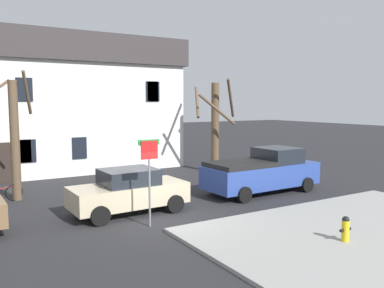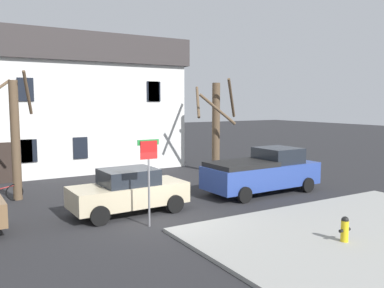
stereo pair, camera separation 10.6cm
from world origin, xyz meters
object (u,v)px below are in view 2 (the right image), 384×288
(car_beige_sedan, at_px, (129,191))
(street_sign_pole, at_px, (149,166))
(fire_hydrant, at_px, (345,229))
(tree_bare_mid, at_px, (13,133))
(pickup_truck_blue, at_px, (263,171))
(tree_bare_far, at_px, (216,124))
(building_main, at_px, (54,103))
(bicycle_leaning, at_px, (1,194))

(car_beige_sedan, xyz_separation_m, street_sign_pole, (-0.04, -1.92, 1.20))
(fire_hydrant, bearing_deg, street_sign_pole, 132.40)
(tree_bare_mid, height_order, pickup_truck_blue, tree_bare_mid)
(pickup_truck_blue, bearing_deg, tree_bare_mid, 156.39)
(tree_bare_far, xyz_separation_m, car_beige_sedan, (-7.75, -5.67, -2.03))
(building_main, distance_m, bicycle_leaning, 9.38)
(fire_hydrant, bearing_deg, tree_bare_mid, 124.57)
(pickup_truck_blue, bearing_deg, bicycle_leaning, 158.65)
(tree_bare_mid, height_order, bicycle_leaning, tree_bare_mid)
(car_beige_sedan, bearing_deg, street_sign_pole, -91.08)
(pickup_truck_blue, relative_size, fire_hydrant, 7.50)
(building_main, relative_size, car_beige_sedan, 3.48)
(car_beige_sedan, bearing_deg, pickup_truck_blue, 0.51)
(car_beige_sedan, distance_m, fire_hydrant, 7.61)
(bicycle_leaning, bearing_deg, building_main, 63.43)
(building_main, height_order, bicycle_leaning, building_main)
(tree_bare_mid, bearing_deg, building_main, 66.37)
(tree_bare_mid, bearing_deg, pickup_truck_blue, -23.61)
(tree_bare_mid, bearing_deg, fire_hydrant, -55.43)
(building_main, relative_size, bicycle_leaning, 8.69)
(tree_bare_far, bearing_deg, fire_hydrant, -106.91)
(tree_bare_mid, relative_size, pickup_truck_blue, 1.07)
(street_sign_pole, bearing_deg, building_main, 90.34)
(tree_bare_far, xyz_separation_m, bicycle_leaning, (-11.72, -1.50, -2.50))
(car_beige_sedan, relative_size, street_sign_pole, 1.49)
(fire_hydrant, height_order, street_sign_pole, street_sign_pole)
(building_main, height_order, tree_bare_far, building_main)
(tree_bare_mid, relative_size, fire_hydrant, 7.99)
(tree_bare_far, height_order, car_beige_sedan, tree_bare_far)
(pickup_truck_blue, height_order, fire_hydrant, pickup_truck_blue)
(building_main, distance_m, tree_bare_far, 10.09)
(fire_hydrant, distance_m, bicycle_leaning, 13.30)
(tree_bare_far, distance_m, bicycle_leaning, 12.08)
(car_beige_sedan, bearing_deg, tree_bare_far, 36.21)
(tree_bare_mid, height_order, fire_hydrant, tree_bare_mid)
(pickup_truck_blue, height_order, bicycle_leaning, pickup_truck_blue)
(tree_bare_mid, distance_m, pickup_truck_blue, 11.01)
(pickup_truck_blue, bearing_deg, street_sign_pole, -163.30)
(building_main, relative_size, street_sign_pole, 5.20)
(pickup_truck_blue, relative_size, street_sign_pole, 1.90)
(tree_bare_mid, bearing_deg, car_beige_sedan, -52.45)
(tree_bare_mid, xyz_separation_m, fire_hydrant, (7.46, -10.83, -2.35))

